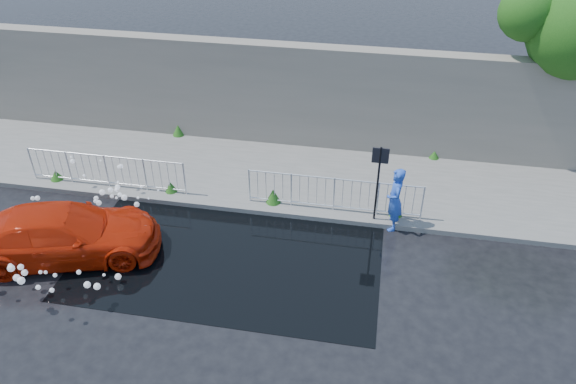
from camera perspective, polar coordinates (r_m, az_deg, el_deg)
name	(u,v)px	position (r m, az deg, el deg)	size (l,w,h in m)	color
ground	(200,278)	(14.58, -8.90, -8.61)	(90.00, 90.00, 0.00)	black
pavement	(247,172)	(18.33, -4.17, 2.02)	(30.00, 4.00, 0.15)	#5F5E5A
curb	(231,207)	(16.73, -5.80, -1.57)	(30.00, 0.25, 0.16)	#5F5E5A
retaining_wall	(260,93)	(19.35, -2.81, 10.03)	(30.00, 0.60, 3.50)	slate
puddle	(230,255)	(15.15, -5.94, -6.35)	(8.00, 5.00, 0.01)	black
sign_post	(379,172)	(15.38, 9.20, 1.98)	(0.45, 0.06, 2.50)	black
railing_left	(106,170)	(18.04, -17.97, 2.17)	(5.05, 0.05, 1.10)	silver
railing_right	(334,193)	(16.16, 4.69, -0.09)	(5.05, 0.05, 1.10)	silver
weeds	(234,173)	(17.82, -5.47, 1.90)	(12.17, 3.93, 0.46)	#144512
water_spray	(75,229)	(15.85, -20.86, -3.56)	(3.70, 5.62, 1.04)	white
red_car	(64,234)	(15.76, -21.81, -3.94)	(1.99, 4.89, 1.42)	red
person	(395,200)	(15.72, 10.79, -0.76)	(0.70, 0.46, 1.91)	blue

